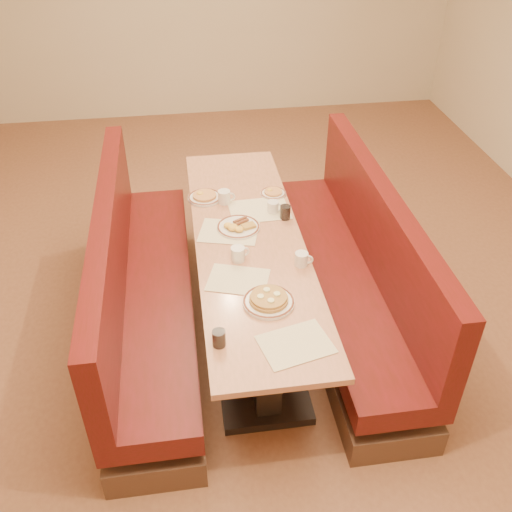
{
  "coord_description": "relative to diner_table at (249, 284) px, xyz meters",
  "views": [
    {
      "loc": [
        -0.39,
        -3.02,
        2.87
      ],
      "look_at": [
        0.0,
        -0.32,
        0.85
      ],
      "focal_mm": 40.0,
      "sensor_mm": 36.0,
      "label": 1
    }
  ],
  "objects": [
    {
      "name": "soda_tumbler_mid",
      "position": [
        0.28,
        0.22,
        0.42
      ],
      "size": [
        0.07,
        0.07,
        0.1
      ],
      "color": "black",
      "rests_on": "diner_table"
    },
    {
      "name": "extra_plate_far",
      "position": [
        -0.25,
        0.56,
        0.39
      ],
      "size": [
        0.24,
        0.24,
        0.05
      ],
      "rotation": [
        0.0,
        0.0,
        0.34
      ],
      "color": "silver",
      "rests_on": "diner_table"
    },
    {
      "name": "extra_plate_mid",
      "position": [
        0.25,
        0.55,
        0.39
      ],
      "size": [
        0.19,
        0.19,
        0.04
      ],
      "rotation": [
        0.0,
        0.0,
        0.14
      ],
      "color": "silver",
      "rests_on": "diner_table"
    },
    {
      "name": "coffee_mug_b",
      "position": [
        -0.09,
        -0.21,
        0.42
      ],
      "size": [
        0.12,
        0.09,
        0.09
      ],
      "rotation": [
        0.0,
        0.0,
        0.33
      ],
      "color": "silver",
      "rests_on": "diner_table"
    },
    {
      "name": "coffee_mug_d",
      "position": [
        -0.11,
        0.49,
        0.42
      ],
      "size": [
        0.12,
        0.09,
        0.09
      ],
      "rotation": [
        0.0,
        0.0,
        -0.11
      ],
      "color": "silver",
      "rests_on": "diner_table"
    },
    {
      "name": "placemat_far_left",
      "position": [
        -0.12,
        0.1,
        0.38
      ],
      "size": [
        0.44,
        0.38,
        0.0
      ],
      "primitive_type": "cube",
      "rotation": [
        0.0,
        0.0,
        -0.27
      ],
      "color": "beige",
      "rests_on": "diner_table"
    },
    {
      "name": "coffee_mug_a",
      "position": [
        0.28,
        -0.32,
        0.42
      ],
      "size": [
        0.11,
        0.08,
        0.09
      ],
      "rotation": [
        0.0,
        0.0,
        -0.27
      ],
      "color": "silver",
      "rests_on": "diner_table"
    },
    {
      "name": "booth_right",
      "position": [
        0.73,
        0.0,
        -0.01
      ],
      "size": [
        0.55,
        2.5,
        1.05
      ],
      "color": "#4C3326",
      "rests_on": "ground"
    },
    {
      "name": "placemat_near_right",
      "position": [
        0.11,
        -0.98,
        0.38
      ],
      "size": [
        0.41,
        0.35,
        0.0
      ],
      "primitive_type": "cube",
      "rotation": [
        0.0,
        0.0,
        0.24
      ],
      "color": "beige",
      "rests_on": "diner_table"
    },
    {
      "name": "eggs_plate",
      "position": [
        -0.05,
        0.13,
        0.39
      ],
      "size": [
        0.29,
        0.29,
        0.06
      ],
      "rotation": [
        0.0,
        0.0,
        0.33
      ],
      "color": "silver",
      "rests_on": "diner_table"
    },
    {
      "name": "ground",
      "position": [
        0.0,
        0.0,
        -0.37
      ],
      "size": [
        8.0,
        8.0,
        0.0
      ],
      "primitive_type": "plane",
      "color": "#9E6647",
      "rests_on": "ground"
    },
    {
      "name": "room_envelope",
      "position": [
        0.0,
        0.0,
        1.56
      ],
      "size": [
        6.04,
        8.04,
        2.82
      ],
      "color": "beige",
      "rests_on": "ground"
    },
    {
      "name": "soda_tumbler_near",
      "position": [
        -0.28,
        -0.92,
        0.42
      ],
      "size": [
        0.07,
        0.07,
        0.1
      ],
      "color": "black",
      "rests_on": "diner_table"
    },
    {
      "name": "booth_left",
      "position": [
        -0.73,
        0.0,
        -0.01
      ],
      "size": [
        0.55,
        2.5,
        1.05
      ],
      "color": "#4C3326",
      "rests_on": "ground"
    },
    {
      "name": "coffee_mug_c",
      "position": [
        0.21,
        0.31,
        0.42
      ],
      "size": [
        0.11,
        0.08,
        0.08
      ],
      "rotation": [
        0.0,
        0.0,
        -0.2
      ],
      "color": "silver",
      "rests_on": "diner_table"
    },
    {
      "name": "pancake_plate",
      "position": [
        0.03,
        -0.64,
        0.4
      ],
      "size": [
        0.29,
        0.29,
        0.07
      ],
      "rotation": [
        0.0,
        0.0,
        -0.35
      ],
      "color": "silver",
      "rests_on": "diner_table"
    },
    {
      "name": "diner_table",
      "position": [
        0.0,
        0.0,
        0.0
      ],
      "size": [
        0.7,
        2.5,
        0.75
      ],
      "color": "black",
      "rests_on": "ground"
    },
    {
      "name": "placemat_near_left",
      "position": [
        -0.12,
        -0.41,
        0.38
      ],
      "size": [
        0.42,
        0.36,
        0.0
      ],
      "primitive_type": "cube",
      "rotation": [
        0.0,
        0.0,
        -0.32
      ],
      "color": "beige",
      "rests_on": "diner_table"
    },
    {
      "name": "placemat_far_right",
      "position": [
        0.12,
        0.34,
        0.38
      ],
      "size": [
        0.43,
        0.33,
        0.0
      ],
      "primitive_type": "cube",
      "rotation": [
        0.0,
        0.0,
        0.04
      ],
      "color": "beige",
      "rests_on": "diner_table"
    }
  ]
}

